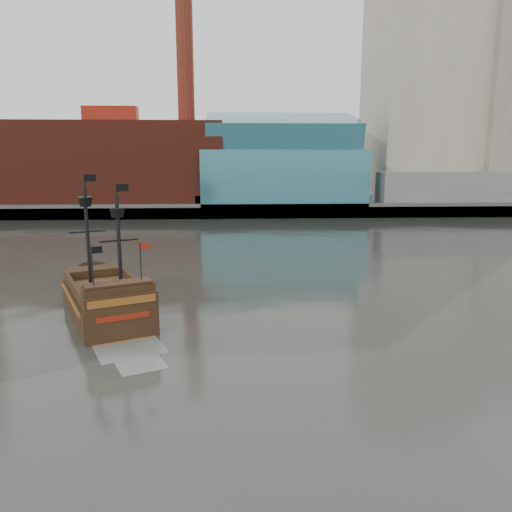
{
  "coord_description": "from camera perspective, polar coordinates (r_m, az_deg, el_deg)",
  "views": [
    {
      "loc": [
        0.11,
        -25.83,
        10.99
      ],
      "look_at": [
        1.94,
        8.75,
        4.0
      ],
      "focal_mm": 35.0,
      "sensor_mm": 36.0,
      "label": 1
    }
  ],
  "objects": [
    {
      "name": "skyline",
      "position": [
        111.34,
        -0.4,
        18.4
      ],
      "size": [
        149.0,
        45.0,
        62.0
      ],
      "color": "brown",
      "rests_on": "promenade_far"
    },
    {
      "name": "ground",
      "position": [
        28.07,
        -3.08,
        -11.65
      ],
      "size": [
        400.0,
        400.0,
        0.0
      ],
      "primitive_type": "plane",
      "color": "#242622",
      "rests_on": "ground"
    },
    {
      "name": "promenade_far",
      "position": [
        118.25,
        -3.09,
        6.54
      ],
      "size": [
        220.0,
        60.0,
        2.0
      ],
      "primitive_type": "cube",
      "color": "slate",
      "rests_on": "ground"
    },
    {
      "name": "pirate_ship",
      "position": [
        36.19,
        -16.73,
        -5.2
      ],
      "size": [
        9.48,
        14.43,
        10.45
      ],
      "rotation": [
        0.0,
        0.0,
        0.42
      ],
      "color": "black",
      "rests_on": "ground"
    },
    {
      "name": "seawall",
      "position": [
        88.86,
        -3.09,
        5.13
      ],
      "size": [
        220.0,
        1.0,
        2.6
      ],
      "primitive_type": "cube",
      "color": "#4C4C49",
      "rests_on": "ground"
    }
  ]
}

